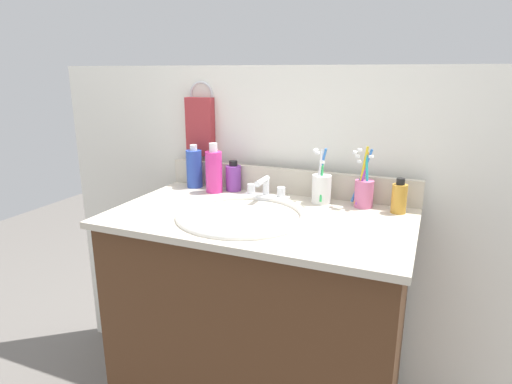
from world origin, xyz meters
TOP-DOWN VIEW (x-y plane):
  - vanity_cabinet at (0.00, 0.00)m, footprint 0.88×0.50m
  - countertop at (0.00, 0.00)m, footprint 0.92×0.54m
  - backsplash at (0.00, 0.26)m, footprint 0.92×0.02m
  - back_wall at (0.00, 0.32)m, footprint 2.02×0.04m
  - towel_ring at (-0.36, 0.30)m, footprint 0.10×0.01m
  - hand_towel at (-0.36, 0.28)m, footprint 0.11×0.04m
  - sink_basin at (-0.04, -0.04)m, footprint 0.40×0.40m
  - faucet at (-0.04, 0.15)m, footprint 0.16×0.10m
  - bottle_shampoo_blue at (-0.35, 0.21)m, footprint 0.06×0.06m
  - bottle_oil_amber at (0.39, 0.18)m, footprint 0.05×0.05m
  - bottle_cream_purple at (-0.19, 0.22)m, footprint 0.06×0.06m
  - bottle_soap_pink at (-0.25, 0.17)m, footprint 0.06×0.06m
  - cup_pink at (0.28, 0.20)m, footprint 0.07×0.06m
  - cup_white_ceramic at (0.14, 0.19)m, footprint 0.07×0.08m

SIDE VIEW (x-z plane):
  - vanity_cabinet at x=0.00m, z-range 0.00..0.83m
  - back_wall at x=0.00m, z-range 0.00..1.30m
  - sink_basin at x=-0.04m, z-range 0.77..0.88m
  - countertop at x=0.00m, z-range 0.83..0.85m
  - faucet at x=-0.04m, z-range 0.84..0.92m
  - backsplash at x=0.00m, z-range 0.85..0.94m
  - bottle_oil_amber at x=0.39m, z-range 0.85..0.96m
  - bottle_cream_purple at x=-0.19m, z-range 0.85..0.96m
  - cup_white_ceramic at x=0.14m, z-range 0.81..1.00m
  - cup_pink at x=0.28m, z-range 0.81..1.01m
  - bottle_shampoo_blue at x=-0.35m, z-range 0.85..1.01m
  - bottle_soap_pink at x=-0.25m, z-range 0.84..1.02m
  - hand_towel at x=-0.36m, z-range 0.96..1.18m
  - towel_ring at x=-0.36m, z-range 1.14..1.24m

